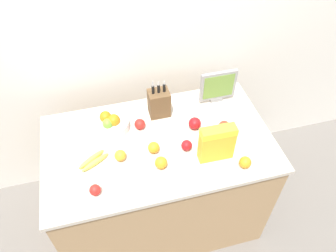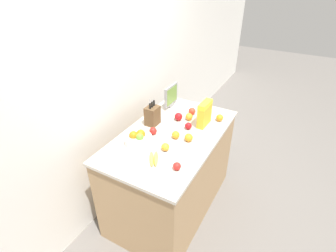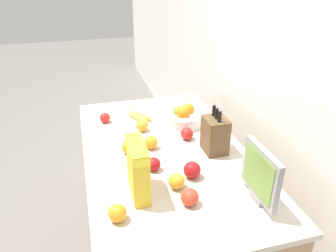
% 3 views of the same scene
% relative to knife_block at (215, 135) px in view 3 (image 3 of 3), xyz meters
% --- Properties ---
extents(wall_back, '(9.00, 0.06, 2.60)m').
position_rel_knife_block_xyz_m(wall_back, '(-0.07, 0.39, 0.27)').
color(wall_back, silver).
rests_on(wall_back, ground_plane).
extents(counter, '(1.45, 0.84, 0.94)m').
position_rel_knife_block_xyz_m(counter, '(-0.07, -0.25, -0.56)').
color(counter, tan).
rests_on(counter, ground_plane).
extents(knife_block, '(0.14, 0.11, 0.29)m').
position_rel_knife_block_xyz_m(knife_block, '(0.00, 0.00, 0.00)').
color(knife_block, brown).
rests_on(knife_block, counter).
extents(small_monitor, '(0.25, 0.03, 0.25)m').
position_rel_knife_block_xyz_m(small_monitor, '(0.42, 0.02, 0.04)').
color(small_monitor, gray).
rests_on(small_monitor, counter).
extents(cereal_box, '(0.21, 0.08, 0.25)m').
position_rel_knife_block_xyz_m(cereal_box, '(0.24, -0.45, 0.04)').
color(cereal_box, gold).
rests_on(cereal_box, counter).
extents(fruit_bowl, '(0.24, 0.24, 0.13)m').
position_rel_knife_block_xyz_m(fruit_bowl, '(-0.34, -0.07, -0.05)').
color(fruit_bowl, silver).
rests_on(fruit_bowl, counter).
extents(banana_bunch, '(0.20, 0.16, 0.03)m').
position_rel_knife_block_xyz_m(banana_bunch, '(-0.48, -0.31, -0.08)').
color(banana_bunch, yellow).
rests_on(banana_bunch, counter).
extents(apple_front, '(0.06, 0.06, 0.06)m').
position_rel_knife_block_xyz_m(apple_front, '(-0.49, -0.53, -0.07)').
color(apple_front, red).
rests_on(apple_front, counter).
extents(apple_near_bananas, '(0.07, 0.07, 0.07)m').
position_rel_knife_block_xyz_m(apple_near_bananas, '(0.09, -0.35, -0.06)').
color(apple_near_bananas, '#A31419').
rests_on(apple_near_bananas, counter).
extents(apple_rightmost, '(0.08, 0.08, 0.08)m').
position_rel_knife_block_xyz_m(apple_rightmost, '(0.37, -0.26, -0.06)').
color(apple_rightmost, red).
rests_on(apple_rightmost, counter).
extents(apple_leftmost, '(0.07, 0.07, 0.07)m').
position_rel_knife_block_xyz_m(apple_leftmost, '(-0.15, -0.10, -0.06)').
color(apple_leftmost, red).
rests_on(apple_leftmost, counter).
extents(apple_rear, '(0.08, 0.08, 0.08)m').
position_rel_knife_block_xyz_m(apple_rear, '(0.19, -0.19, -0.06)').
color(apple_rear, '#A31419').
rests_on(apple_rear, counter).
extents(orange_back_center, '(0.07, 0.07, 0.07)m').
position_rel_knife_block_xyz_m(orange_back_center, '(-0.11, -0.32, -0.06)').
color(orange_back_center, orange).
rests_on(orange_back_center, counter).
extents(orange_mid_right, '(0.07, 0.07, 0.07)m').
position_rel_knife_block_xyz_m(orange_mid_right, '(0.25, -0.28, -0.06)').
color(orange_mid_right, orange).
rests_on(orange_mid_right, counter).
extents(orange_front_left, '(0.07, 0.07, 0.07)m').
position_rel_knife_block_xyz_m(orange_front_left, '(-0.10, -0.44, -0.06)').
color(orange_front_left, orange).
rests_on(orange_front_left, counter).
extents(orange_near_bowl, '(0.07, 0.07, 0.07)m').
position_rel_knife_block_xyz_m(orange_near_bowl, '(-0.32, -0.33, -0.06)').
color(orange_near_bowl, orange).
rests_on(orange_near_bowl, counter).
extents(orange_by_cereal, '(0.07, 0.07, 0.07)m').
position_rel_knife_block_xyz_m(orange_by_cereal, '(0.38, -0.56, -0.06)').
color(orange_by_cereal, orange).
rests_on(orange_by_cereal, counter).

